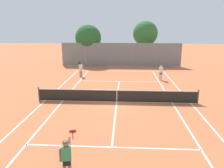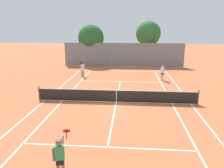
{
  "view_description": "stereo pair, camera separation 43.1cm",
  "coord_description": "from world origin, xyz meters",
  "views": [
    {
      "loc": [
        0.54,
        -15.54,
        5.47
      ],
      "look_at": [
        -0.45,
        1.5,
        1.0
      ],
      "focal_mm": 35.0,
      "sensor_mm": 36.0,
      "label": 1
    },
    {
      "loc": [
        0.97,
        -15.51,
        5.47
      ],
      "look_at": [
        -0.45,
        1.5,
        1.0
      ],
      "focal_mm": 35.0,
      "sensor_mm": 36.0,
      "label": 2
    }
  ],
  "objects": [
    {
      "name": "loose_tennis_ball_2",
      "position": [
        -0.13,
        3.11,
        0.03
      ],
      "size": [
        0.07,
        0.07,
        0.07
      ],
      "primitive_type": "sphere",
      "color": "#D1DB33",
      "rests_on": "ground"
    },
    {
      "name": "tennis_net",
      "position": [
        0.0,
        0.0,
        0.51
      ],
      "size": [
        12.0,
        0.1,
        1.07
      ],
      "color": "#474C47",
      "rests_on": "ground"
    },
    {
      "name": "loose_tennis_ball_1",
      "position": [
        -0.53,
        3.8,
        0.03
      ],
      "size": [
        0.07,
        0.07,
        0.07
      ],
      "primitive_type": "sphere",
      "color": "#D1DB33",
      "rests_on": "ground"
    },
    {
      "name": "court_line_markings",
      "position": [
        0.0,
        0.0,
        0.0
      ],
      "size": [
        11.1,
        23.9,
        0.01
      ],
      "color": "silver",
      "rests_on": "ground"
    },
    {
      "name": "loose_tennis_ball_0",
      "position": [
        4.32,
        -2.18,
        0.03
      ],
      "size": [
        0.07,
        0.07,
        0.07
      ],
      "primitive_type": "sphere",
      "color": "#D1DB33",
      "rests_on": "ground"
    },
    {
      "name": "player_far_left",
      "position": [
        -4.4,
        8.48,
        0.93
      ],
      "size": [
        0.43,
        0.9,
        1.77
      ],
      "color": "#936B4C",
      "rests_on": "ground"
    },
    {
      "name": "ground_plane",
      "position": [
        0.0,
        0.0,
        0.0
      ],
      "size": [
        120.0,
        120.0,
        0.0
      ],
      "primitive_type": "plane",
      "color": "#BC663D"
    },
    {
      "name": "player_far_right",
      "position": [
        4.37,
        7.29,
        0.91
      ],
      "size": [
        0.44,
        0.57,
        1.6
      ],
      "color": "beige",
      "rests_on": "ground"
    },
    {
      "name": "tree_behind_left",
      "position": [
        -4.93,
        17.07,
        3.8
      ],
      "size": [
        3.81,
        3.81,
        5.84
      ],
      "color": "brown",
      "rests_on": "ground"
    },
    {
      "name": "back_fence",
      "position": [
        -0.0,
        15.47,
        1.66
      ],
      "size": [
        16.96,
        0.08,
        3.32
      ],
      "color": "gray",
      "rests_on": "ground"
    },
    {
      "name": "player_near_side",
      "position": [
        -1.5,
        -8.7,
        0.93
      ],
      "size": [
        0.54,
        0.83,
        1.77
      ],
      "color": "#936B4C",
      "rests_on": "ground"
    },
    {
      "name": "tree_behind_right",
      "position": [
        3.67,
        18.48,
        4.42
      ],
      "size": [
        3.72,
        3.72,
        6.39
      ],
      "color": "brown",
      "rests_on": "ground"
    }
  ]
}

